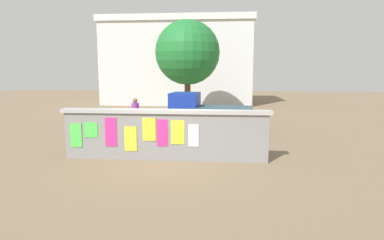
{
  "coord_description": "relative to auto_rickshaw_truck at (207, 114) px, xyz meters",
  "views": [
    {
      "loc": [
        1.82,
        -10.15,
        2.78
      ],
      "look_at": [
        0.73,
        1.35,
        1.09
      ],
      "focal_mm": 31.04,
      "sensor_mm": 36.0,
      "label": 1
    }
  ],
  "objects": [
    {
      "name": "building_background",
      "position": [
        -3.23,
        15.16,
        2.75
      ],
      "size": [
        12.75,
        6.88,
        7.27
      ],
      "color": "silver",
      "rests_on": "ground"
    },
    {
      "name": "bicycle_far",
      "position": [
        1.26,
        -2.95,
        -0.54
      ],
      "size": [
        1.7,
        0.44,
        0.95
      ],
      "color": "black",
      "rests_on": "ground"
    },
    {
      "name": "ground",
      "position": [
        -1.11,
        3.58,
        -0.9
      ],
      "size": [
        60.0,
        60.0,
        0.0
      ],
      "primitive_type": "plane",
      "color": "#7A664C"
    },
    {
      "name": "poster_wall",
      "position": [
        -1.12,
        -4.42,
        -0.07
      ],
      "size": [
        6.62,
        0.42,
        1.61
      ],
      "color": "gray",
      "rests_on": "ground"
    },
    {
      "name": "bicycle_near",
      "position": [
        -0.81,
        -2.98,
        -0.54
      ],
      "size": [
        1.71,
        0.44,
        0.95
      ],
      "color": "black",
      "rests_on": "ground"
    },
    {
      "name": "person_walking",
      "position": [
        -3.19,
        -0.19,
        0.09
      ],
      "size": [
        0.48,
        0.48,
        1.62
      ],
      "color": "#D83F72",
      "rests_on": "ground"
    },
    {
      "name": "auto_rickshaw_truck",
      "position": [
        0.0,
        0.0,
        0.0
      ],
      "size": [
        3.71,
        1.79,
        1.85
      ],
      "color": "black",
      "rests_on": "ground"
    },
    {
      "name": "tree_roadside",
      "position": [
        -1.61,
        6.93,
        3.07
      ],
      "size": [
        4.13,
        4.13,
        6.06
      ],
      "color": "brown",
      "rests_on": "ground"
    },
    {
      "name": "motorcycle",
      "position": [
        -3.17,
        -2.01,
        -0.44
      ],
      "size": [
        1.88,
        0.64,
        0.87
      ],
      "color": "black",
      "rests_on": "ground"
    }
  ]
}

